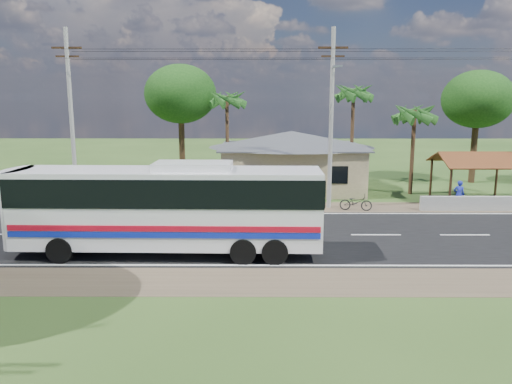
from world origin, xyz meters
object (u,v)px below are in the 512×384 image
waiting_shed (476,161)px  coach_bus (169,202)px  person (459,195)px  motorcycle (356,202)px

waiting_shed → coach_bus: 21.77m
coach_bus → person: bearing=30.7°
coach_bus → motorcycle: size_ratio=6.82×
waiting_shed → coach_bus: size_ratio=0.39×
coach_bus → person: coach_bus is taller
coach_bus → motorcycle: coach_bus is taller
motorcycle → coach_bus: bearing=142.4°
coach_bus → motorcycle: 13.37m
waiting_shed → person: waiting_shed is taller
waiting_shed → coach_bus: coach_bus is taller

